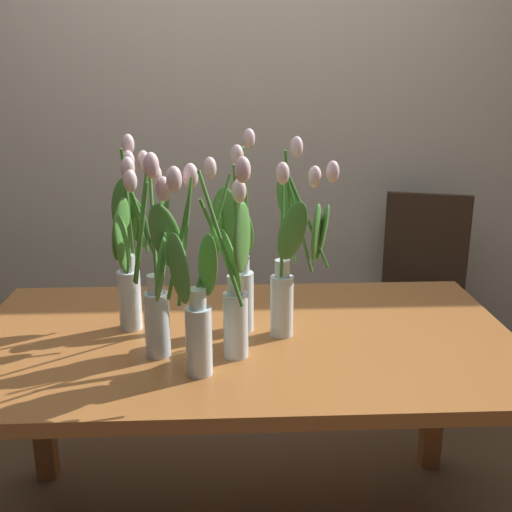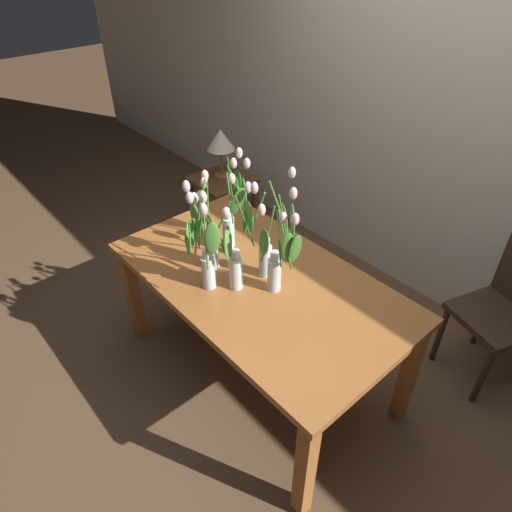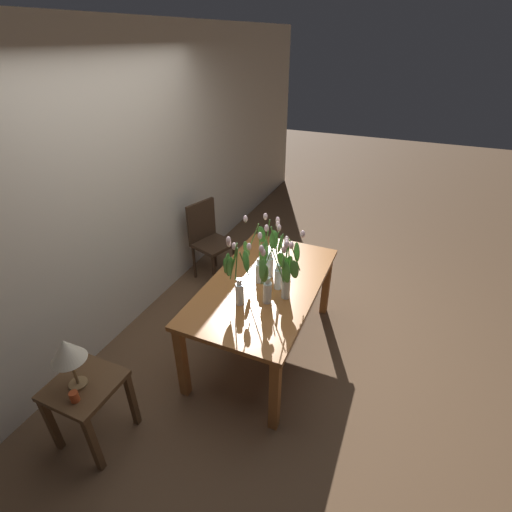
{
  "view_description": "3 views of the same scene",
  "coord_description": "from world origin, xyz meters",
  "px_view_note": "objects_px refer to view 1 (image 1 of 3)",
  "views": [
    {
      "loc": [
        -0.04,
        -1.65,
        1.48
      ],
      "look_at": [
        0.04,
        0.08,
        0.96
      ],
      "focal_mm": 42.83,
      "sensor_mm": 36.0,
      "label": 1
    },
    {
      "loc": [
        1.36,
        -1.22,
        2.25
      ],
      "look_at": [
        0.07,
        -0.08,
        0.96
      ],
      "focal_mm": 31.91,
      "sensor_mm": 36.0,
      "label": 2
    },
    {
      "loc": [
        -2.41,
        -0.96,
        2.56
      ],
      "look_at": [
        -0.04,
        0.06,
        1.01
      ],
      "focal_mm": 26.03,
      "sensor_mm": 36.0,
      "label": 3
    }
  ],
  "objects_px": {
    "tulip_vase_4": "(239,270)",
    "tulip_vase_2": "(293,259)",
    "tulip_vase_5": "(230,291)",
    "dining_table": "(243,363)",
    "dining_chair": "(423,281)",
    "tulip_vase_1": "(201,292)",
    "tulip_vase_0": "(133,251)",
    "tulip_vase_3": "(149,282)"
  },
  "relations": [
    {
      "from": "tulip_vase_4",
      "to": "tulip_vase_2",
      "type": "bearing_deg",
      "value": -20.41
    },
    {
      "from": "tulip_vase_2",
      "to": "tulip_vase_5",
      "type": "bearing_deg",
      "value": -144.47
    },
    {
      "from": "dining_table",
      "to": "dining_chair",
      "type": "height_order",
      "value": "dining_chair"
    },
    {
      "from": "tulip_vase_1",
      "to": "tulip_vase_5",
      "type": "relative_size",
      "value": 1.01
    },
    {
      "from": "dining_table",
      "to": "tulip_vase_2",
      "type": "bearing_deg",
      "value": -0.89
    },
    {
      "from": "tulip_vase_0",
      "to": "tulip_vase_2",
      "type": "height_order",
      "value": "same"
    },
    {
      "from": "dining_table",
      "to": "tulip_vase_1",
      "type": "distance_m",
      "value": 0.41
    },
    {
      "from": "tulip_vase_3",
      "to": "dining_chair",
      "type": "relative_size",
      "value": 0.61
    },
    {
      "from": "tulip_vase_2",
      "to": "tulip_vase_4",
      "type": "bearing_deg",
      "value": 159.59
    },
    {
      "from": "dining_table",
      "to": "tulip_vase_1",
      "type": "relative_size",
      "value": 2.83
    },
    {
      "from": "tulip_vase_2",
      "to": "tulip_vase_5",
      "type": "height_order",
      "value": "tulip_vase_2"
    },
    {
      "from": "tulip_vase_0",
      "to": "tulip_vase_5",
      "type": "bearing_deg",
      "value": -39.12
    },
    {
      "from": "tulip_vase_4",
      "to": "tulip_vase_5",
      "type": "relative_size",
      "value": 1.05
    },
    {
      "from": "tulip_vase_2",
      "to": "tulip_vase_3",
      "type": "bearing_deg",
      "value": -161.49
    },
    {
      "from": "tulip_vase_3",
      "to": "tulip_vase_4",
      "type": "xyz_separation_m",
      "value": [
        0.24,
        0.19,
        -0.03
      ]
    },
    {
      "from": "dining_table",
      "to": "tulip_vase_5",
      "type": "bearing_deg",
      "value": -105.76
    },
    {
      "from": "dining_chair",
      "to": "dining_table",
      "type": "bearing_deg",
      "value": -129.84
    },
    {
      "from": "tulip_vase_1",
      "to": "tulip_vase_2",
      "type": "relative_size",
      "value": 0.99
    },
    {
      "from": "tulip_vase_3",
      "to": "tulip_vase_5",
      "type": "relative_size",
      "value": 1.02
    },
    {
      "from": "tulip_vase_0",
      "to": "tulip_vase_5",
      "type": "height_order",
      "value": "tulip_vase_0"
    },
    {
      "from": "tulip_vase_1",
      "to": "tulip_vase_4",
      "type": "xyz_separation_m",
      "value": [
        0.1,
        0.3,
        -0.04
      ]
    },
    {
      "from": "tulip_vase_2",
      "to": "tulip_vase_4",
      "type": "relative_size",
      "value": 0.98
    },
    {
      "from": "tulip_vase_0",
      "to": "tulip_vase_3",
      "type": "distance_m",
      "value": 0.24
    },
    {
      "from": "tulip_vase_1",
      "to": "tulip_vase_4",
      "type": "height_order",
      "value": "tulip_vase_4"
    },
    {
      "from": "dining_table",
      "to": "tulip_vase_3",
      "type": "relative_size",
      "value": 2.82
    },
    {
      "from": "tulip_vase_4",
      "to": "dining_chair",
      "type": "bearing_deg",
      "value": 48.37
    },
    {
      "from": "tulip_vase_0",
      "to": "tulip_vase_4",
      "type": "distance_m",
      "value": 0.32
    },
    {
      "from": "dining_table",
      "to": "tulip_vase_4",
      "type": "distance_m",
      "value": 0.28
    },
    {
      "from": "tulip_vase_0",
      "to": "tulip_vase_1",
      "type": "relative_size",
      "value": 1.01
    },
    {
      "from": "dining_chair",
      "to": "tulip_vase_3",
      "type": "bearing_deg",
      "value": -133.48
    },
    {
      "from": "tulip_vase_0",
      "to": "tulip_vase_5",
      "type": "relative_size",
      "value": 1.02
    },
    {
      "from": "dining_table",
      "to": "tulip_vase_3",
      "type": "bearing_deg",
      "value": -151.74
    },
    {
      "from": "dining_table",
      "to": "tulip_vase_3",
      "type": "distance_m",
      "value": 0.42
    },
    {
      "from": "tulip_vase_0",
      "to": "tulip_vase_3",
      "type": "xyz_separation_m",
      "value": [
        0.07,
        -0.23,
        -0.02
      ]
    },
    {
      "from": "dining_chair",
      "to": "tulip_vase_0",
      "type": "bearing_deg",
      "value": -141.31
    },
    {
      "from": "tulip_vase_4",
      "to": "dining_chair",
      "type": "distance_m",
      "value": 1.42
    },
    {
      "from": "tulip_vase_2",
      "to": "dining_chair",
      "type": "xyz_separation_m",
      "value": [
        0.75,
        1.08,
        -0.45
      ]
    },
    {
      "from": "dining_table",
      "to": "tulip_vase_0",
      "type": "xyz_separation_m",
      "value": [
        -0.32,
        0.1,
        0.32
      ]
    },
    {
      "from": "tulip_vase_2",
      "to": "dining_table",
      "type": "bearing_deg",
      "value": 179.11
    },
    {
      "from": "tulip_vase_3",
      "to": "tulip_vase_5",
      "type": "xyz_separation_m",
      "value": [
        0.21,
        0.0,
        -0.03
      ]
    },
    {
      "from": "tulip_vase_2",
      "to": "tulip_vase_1",
      "type": "bearing_deg",
      "value": -136.6
    },
    {
      "from": "tulip_vase_4",
      "to": "tulip_vase_3",
      "type": "bearing_deg",
      "value": -141.77
    }
  ]
}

